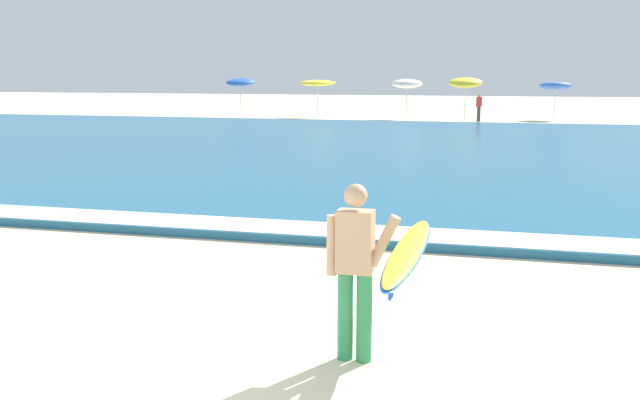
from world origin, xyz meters
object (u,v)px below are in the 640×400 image
object	(u,v)px
beach_umbrella_1	(318,83)
beach_umbrella_3	(466,83)
surfer_with_board	(378,259)
beachgoer_near_row_left	(479,106)
beach_umbrella_0	(240,82)
beach_umbrella_4	(556,86)
beach_umbrella_2	(407,84)

from	to	relation	value
beach_umbrella_1	beach_umbrella_3	xyz separation A→B (m)	(8.88, -0.87, 0.06)
surfer_with_board	beachgoer_near_row_left	bearing A→B (deg)	90.85
beach_umbrella_0	beach_umbrella_4	distance (m)	18.77
beach_umbrella_1	surfer_with_board	bearing A→B (deg)	-74.26
beach_umbrella_2	beachgoer_near_row_left	size ratio (longest dim) A/B	1.49
beach_umbrella_2	beach_umbrella_4	world-z (taller)	beach_umbrella_2
beach_umbrella_0	beach_umbrella_2	distance (m)	10.22
surfer_with_board	beach_umbrella_0	bearing A→B (deg)	112.80
beach_umbrella_0	beach_umbrella_3	size ratio (longest dim) A/B	0.97
beach_umbrella_0	beachgoer_near_row_left	size ratio (longest dim) A/B	1.54
beach_umbrella_1	beach_umbrella_4	xyz separation A→B (m)	(13.88, 1.56, -0.12)
beach_umbrella_1	beach_umbrella_2	size ratio (longest dim) A/B	0.97
beach_umbrella_3	beach_umbrella_4	size ratio (longest dim) A/B	1.12
surfer_with_board	beach_umbrella_2	bearing A→B (deg)	97.50
beachgoer_near_row_left	surfer_with_board	bearing A→B (deg)	-89.15
beach_umbrella_4	beachgoer_near_row_left	world-z (taller)	beach_umbrella_4
beach_umbrella_0	beach_umbrella_4	bearing A→B (deg)	6.54
beach_umbrella_1	beach_umbrella_3	size ratio (longest dim) A/B	0.92
beach_umbrella_1	beach_umbrella_4	world-z (taller)	beach_umbrella_1
beach_umbrella_2	beach_umbrella_4	xyz separation A→B (m)	(8.46, 1.46, -0.10)
beach_umbrella_2	beach_umbrella_3	world-z (taller)	beach_umbrella_3
beach_umbrella_2	beach_umbrella_3	size ratio (longest dim) A/B	0.94
beach_umbrella_3	beach_umbrella_4	distance (m)	5.56
beach_umbrella_3	beach_umbrella_1	bearing A→B (deg)	174.43
beach_umbrella_3	surfer_with_board	bearing A→B (deg)	-87.85
beach_umbrella_2	beachgoer_near_row_left	bearing A→B (deg)	-17.42
surfer_with_board	beach_umbrella_3	world-z (taller)	beach_umbrella_3
surfer_with_board	beach_umbrella_4	world-z (taller)	beach_umbrella_4
beach_umbrella_1	beach_umbrella_2	xyz separation A→B (m)	(5.42, 0.10, -0.02)
beach_umbrella_0	beach_umbrella_4	world-z (taller)	beach_umbrella_0
beach_umbrella_4	beachgoer_near_row_left	distance (m)	5.16
surfer_with_board	beach_umbrella_2	world-z (taller)	beach_umbrella_2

